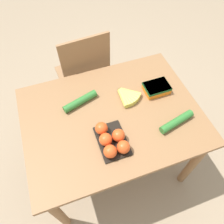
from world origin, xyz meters
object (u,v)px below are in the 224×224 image
at_px(banana_bunch, 127,96).
at_px(tomato_pack, 112,140).
at_px(cucumber_far, 80,101).
at_px(cucumber_near, 177,122).
at_px(chair, 85,76).
at_px(carrot_bag, 157,88).

xyz_separation_m(banana_bunch, tomato_pack, (-0.22, -0.29, 0.02)).
bearing_deg(cucumber_far, cucumber_near, -34.29).
bearing_deg(banana_bunch, chair, 108.94).
height_order(banana_bunch, carrot_bag, carrot_bag).
bearing_deg(cucumber_far, carrot_bag, -7.51).
height_order(banana_bunch, tomato_pack, tomato_pack).
xyz_separation_m(banana_bunch, cucumber_far, (-0.31, 0.06, 0.00)).
relative_size(tomato_pack, carrot_bag, 1.46).
bearing_deg(carrot_bag, cucumber_near, -90.65).
distance_m(banana_bunch, cucumber_far, 0.32).
relative_size(chair, banana_bunch, 6.06).
bearing_deg(banana_bunch, carrot_bag, -2.97).
xyz_separation_m(banana_bunch, cucumber_near, (0.21, -0.30, 0.00)).
xyz_separation_m(tomato_pack, carrot_bag, (0.43, 0.28, -0.01)).
bearing_deg(cucumber_near, chair, 115.35).
distance_m(banana_bunch, cucumber_near, 0.36).
xyz_separation_m(carrot_bag, cucumber_near, (-0.00, -0.29, -0.01)).
bearing_deg(carrot_bag, cucumber_far, 172.49).
bearing_deg(cucumber_near, tomato_pack, 179.26).
distance_m(chair, carrot_bag, 0.72).
relative_size(tomato_pack, cucumber_far, 1.01).
bearing_deg(carrot_bag, tomato_pack, -146.70).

